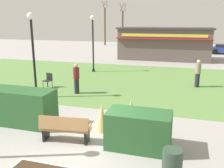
# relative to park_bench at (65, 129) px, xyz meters

# --- Properties ---
(ground_plane) EXTENTS (80.00, 80.00, 0.00)m
(ground_plane) POSITION_rel_park_bench_xyz_m (0.78, -0.03, -0.48)
(ground_plane) COLOR #999691
(lawn_patch) EXTENTS (36.00, 12.00, 0.01)m
(lawn_patch) POSITION_rel_park_bench_xyz_m (0.78, 9.37, -0.48)
(lawn_patch) COLOR #5B8442
(lawn_patch) RESTS_ON ground_plane
(park_bench) EXTENTS (1.75, 0.73, 0.95)m
(park_bench) POSITION_rel_park_bench_xyz_m (0.00, 0.00, 0.00)
(park_bench) COLOR #9E7547
(park_bench) RESTS_ON ground_plane
(hedge_left) EXTENTS (2.64, 1.10, 1.40)m
(hedge_left) POSITION_rel_park_bench_xyz_m (-2.36, 0.93, 0.22)
(hedge_left) COLOR #28562B
(hedge_left) RESTS_ON ground_plane
(hedge_right) EXTENTS (2.02, 1.10, 1.21)m
(hedge_right) POSITION_rel_park_bench_xyz_m (2.43, 0.33, 0.12)
(hedge_right) COLOR #28562B
(hedge_right) RESTS_ON ground_plane
(ornamental_grass_behind_left) EXTENTS (0.52, 0.52, 1.03)m
(ornamental_grass_behind_left) POSITION_rel_park_bench_xyz_m (0.89, 1.19, 0.03)
(ornamental_grass_behind_left) COLOR tan
(ornamental_grass_behind_left) RESTS_ON ground_plane
(ornamental_grass_behind_right) EXTENTS (0.61, 0.61, 1.26)m
(ornamental_grass_behind_right) POSITION_rel_park_bench_xyz_m (1.96, 1.28, 0.15)
(ornamental_grass_behind_right) COLOR tan
(ornamental_grass_behind_right) RESTS_ON ground_plane
(ornamental_grass_behind_center) EXTENTS (0.55, 0.55, 1.33)m
(ornamental_grass_behind_center) POSITION_rel_park_bench_xyz_m (-1.87, 1.29, 0.19)
(ornamental_grass_behind_center) COLOR tan
(ornamental_grass_behind_center) RESTS_ON ground_plane
(lamppost_mid) EXTENTS (0.36, 0.36, 4.39)m
(lamppost_mid) POSITION_rel_park_bench_xyz_m (-3.83, 4.16, 2.27)
(lamppost_mid) COLOR black
(lamppost_mid) RESTS_ON ground_plane
(lamppost_far) EXTENTS (0.36, 0.36, 4.39)m
(lamppost_far) POSITION_rel_park_bench_xyz_m (-3.41, 11.59, 2.27)
(lamppost_far) COLOR black
(lamppost_far) RESTS_ON ground_plane
(trash_bin) EXTENTS (0.52, 0.52, 0.82)m
(trash_bin) POSITION_rel_park_bench_xyz_m (3.57, -1.03, -0.07)
(trash_bin) COLOR #2D4233
(trash_bin) RESTS_ON ground_plane
(food_kiosk) EXTENTS (9.55, 4.17, 3.31)m
(food_kiosk) POSITION_rel_park_bench_xyz_m (1.34, 20.11, 1.19)
(food_kiosk) COLOR #594C47
(food_kiosk) RESTS_ON ground_plane
(cafe_chair_center) EXTENTS (0.51, 0.51, 0.89)m
(cafe_chair_center) POSITION_rel_park_bench_xyz_m (-4.27, 6.14, 0.05)
(cafe_chair_center) COLOR black
(cafe_chair_center) RESTS_ON ground_plane
(person_strolling) EXTENTS (0.34, 0.34, 1.69)m
(person_strolling) POSITION_rel_park_bench_xyz_m (-2.09, 5.49, 0.38)
(person_strolling) COLOR #23232D
(person_strolling) RESTS_ON ground_plane
(person_standing) EXTENTS (0.34, 0.34, 1.69)m
(person_standing) POSITION_rel_park_bench_xyz_m (4.44, 8.91, 0.38)
(person_standing) COLOR #23232D
(person_standing) RESTS_ON ground_plane
(parked_car_west_slot) EXTENTS (4.26, 2.16, 1.20)m
(parked_car_west_slot) POSITION_rel_park_bench_xyz_m (-2.17, 26.70, 0.16)
(parked_car_west_slot) COLOR maroon
(parked_car_west_slot) RESTS_ON ground_plane
(parked_car_center_slot) EXTENTS (4.32, 2.30, 1.20)m
(parked_car_center_slot) POSITION_rel_park_bench_xyz_m (3.22, 26.70, 0.16)
(parked_car_center_slot) COLOR #2D6638
(parked_car_center_slot) RESTS_ON ground_plane
(tree_left_bg) EXTENTS (0.91, 0.96, 7.14)m
(tree_left_bg) POSITION_rel_park_bench_xyz_m (-9.68, 33.51, 2.72)
(tree_left_bg) COLOR brown
(tree_left_bg) RESTS_ON ground_plane
(tree_right_bg) EXTENTS (0.91, 0.96, 6.47)m
(tree_right_bg) POSITION_rel_park_bench_xyz_m (-5.85, 30.36, 2.39)
(tree_right_bg) COLOR brown
(tree_right_bg) RESTS_ON ground_plane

